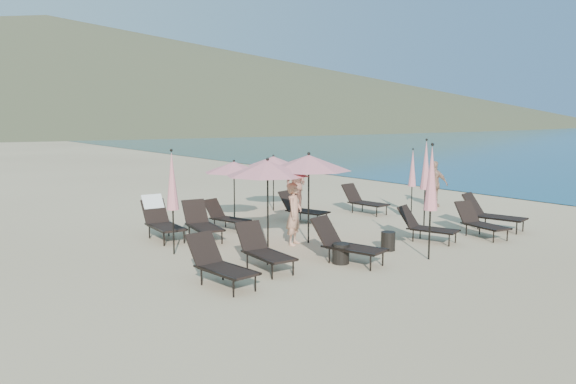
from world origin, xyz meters
TOP-DOWN VIEW (x-y plane):
  - ground at (0.00, 0.00)m, footprint 800.00×800.00m
  - volcanic_headland at (71.37, 302.62)m, footprint 690.00×690.00m
  - lounger_0 at (-5.66, -0.48)m, footprint 0.85×1.75m
  - lounger_1 at (-4.29, 0.03)m, footprint 0.70×1.70m
  - lounger_2 at (-2.45, -0.60)m, footprint 1.12×1.86m
  - lounger_3 at (0.81, -0.15)m, footprint 1.10×1.70m
  - lounger_4 at (2.50, -0.64)m, footprint 0.87×1.69m
  - lounger_5 at (3.68, -0.19)m, footprint 1.11×1.92m
  - lounger_6 at (-4.86, 4.34)m, footprint 0.75×1.87m
  - lounger_7 at (-3.98, 3.61)m, footprint 0.91×1.83m
  - lounger_8 at (-2.77, 4.45)m, footprint 0.96×1.59m
  - lounger_9 at (-0.18, 4.09)m, footprint 1.09×1.77m
  - lounger_10 at (2.55, 4.13)m, footprint 0.86×1.77m
  - umbrella_open_0 at (-3.06, 1.72)m, footprint 2.15×2.15m
  - umbrella_open_1 at (-1.89, 1.52)m, footprint 2.25×2.25m
  - umbrella_open_2 at (-2.09, 5.08)m, footprint 1.88×1.88m
  - umbrella_open_3 at (0.28, 6.38)m, footprint 1.88×1.88m
  - umbrella_closed_0 at (-0.64, -1.52)m, footprint 0.32×0.32m
  - umbrella_closed_1 at (3.68, 2.94)m, footprint 0.27×0.27m
  - umbrella_closed_2 at (-5.33, 2.44)m, footprint 0.30×0.30m
  - umbrella_closed_3 at (2.36, 1.23)m, footprint 0.32×0.32m
  - side_table_0 at (-2.59, -0.60)m, footprint 0.39×0.39m
  - side_table_1 at (-0.78, -0.32)m, footprint 0.36×0.36m
  - beachgoer_a at (-2.32, 1.58)m, footprint 0.71×0.66m
  - beachgoer_b at (1.24, 6.35)m, footprint 0.87×1.01m
  - beachgoer_c at (5.67, 3.64)m, footprint 0.73×1.09m

SIDE VIEW (x-z plane):
  - ground at x=0.00m, z-range 0.00..0.00m
  - side_table_0 at x=-2.59m, z-range 0.00..0.46m
  - side_table_1 at x=-0.78m, z-range 0.00..0.48m
  - lounger_8 at x=-2.77m, z-range -0.03..0.83m
  - lounger_3 at x=0.81m, z-range -0.03..0.89m
  - lounger_4 at x=2.50m, z-range -0.03..0.90m
  - lounger_9 at x=-0.18m, z-range -0.03..0.92m
  - lounger_1 at x=-4.29m, z-range -0.03..0.93m
  - lounger_0 at x=-5.66m, z-range -0.03..0.94m
  - lounger_10 at x=2.55m, z-range -0.03..0.95m
  - lounger_2 at x=-2.45m, z-range -0.03..0.97m
  - lounger_7 at x=-3.98m, z-range -0.03..0.98m
  - lounger_5 at x=3.68m, z-range -0.03..1.00m
  - lounger_6 at x=-4.86m, z-range -0.03..1.12m
  - beachgoer_a at x=-2.32m, z-range 0.00..1.63m
  - beachgoer_c at x=5.67m, z-range 0.00..1.72m
  - beachgoer_b at x=1.24m, z-range 0.00..1.79m
  - umbrella_closed_1 at x=3.68m, z-range 0.45..2.74m
  - umbrella_open_3 at x=0.28m, z-range 0.78..2.79m
  - umbrella_open_2 at x=-2.09m, z-range 0.78..2.80m
  - umbrella_closed_2 at x=-5.33m, z-range 0.51..3.08m
  - umbrella_closed_3 at x=2.36m, z-range 0.53..3.23m
  - umbrella_closed_0 at x=-0.64m, z-range 0.54..3.28m
  - umbrella_open_0 at x=-3.06m, z-range 0.89..3.21m
  - umbrella_open_1 at x=-1.89m, z-range 0.93..3.36m
  - volcanic_headland at x=71.37m, z-range -1.01..53.99m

